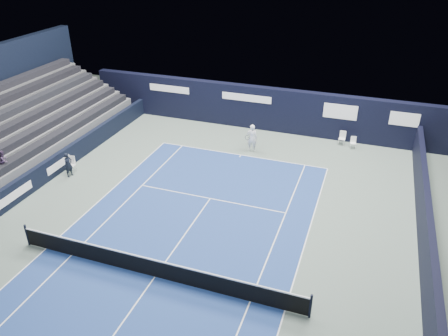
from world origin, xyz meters
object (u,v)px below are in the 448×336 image
(folding_chair_back_b, at_px, (353,142))
(line_judge_chair, at_px, (71,163))
(folding_chair_back_a, at_px, (343,135))
(tennis_net, at_px, (154,268))
(tennis_player, at_px, (252,138))

(folding_chair_back_b, xyz_separation_m, line_judge_chair, (-15.45, -8.86, 0.11))
(folding_chair_back_a, height_order, folding_chair_back_b, folding_chair_back_a)
(folding_chair_back_a, height_order, tennis_net, tennis_net)
(folding_chair_back_b, relative_size, line_judge_chair, 0.81)
(folding_chair_back_a, xyz_separation_m, folding_chair_back_b, (0.75, -0.41, -0.16))
(line_judge_chair, xyz_separation_m, tennis_player, (9.27, 6.27, 0.35))
(tennis_player, bearing_deg, line_judge_chair, -145.94)
(folding_chair_back_b, distance_m, line_judge_chair, 17.81)
(folding_chair_back_a, distance_m, line_judge_chair, 17.38)
(folding_chair_back_b, relative_size, tennis_player, 0.44)
(folding_chair_back_b, relative_size, tennis_net, 0.06)
(folding_chair_back_b, bearing_deg, tennis_net, -123.57)
(folding_chair_back_a, relative_size, tennis_player, 0.51)
(line_judge_chair, distance_m, tennis_player, 11.20)
(line_judge_chair, bearing_deg, folding_chair_back_b, 21.51)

